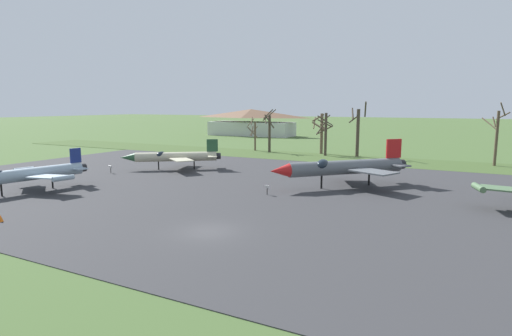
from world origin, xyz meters
name	(u,v)px	position (x,y,z in m)	size (l,w,h in m)	color
ground_plane	(208,232)	(0.00, 0.00, 0.00)	(600.00, 600.00, 0.00)	#425B2D
asphalt_apron	(288,194)	(0.00, 14.39, 0.03)	(92.53, 47.96, 0.05)	#333335
grass_verge_strip	(361,160)	(0.00, 44.37, 0.03)	(152.53, 12.00, 0.06)	#3C5327
jet_fighter_front_left	(343,167)	(3.85, 20.38, 2.29)	(13.02, 13.52, 5.19)	#565B60
info_placard_front_left	(267,189)	(-1.68, 12.96, 0.64)	(0.49, 0.25, 1.05)	black
jet_fighter_front_right	(25,174)	(-24.29, 2.45, 1.92)	(9.81, 13.43, 4.20)	#8EA3B2
jet_fighter_rear_center	(173,157)	(-20.77, 21.85, 1.88)	(12.29, 9.98, 4.24)	#B7B293
info_placard_rear_center	(111,168)	(-26.09, 15.42, 0.69)	(0.63, 0.35, 1.08)	black
bare_tree_far_left	(254,134)	(-22.40, 49.06, 3.37)	(2.44, 2.45, 6.65)	brown
bare_tree_left_of_center	(269,130)	(-18.67, 48.25, 4.22)	(3.11, 3.13, 8.27)	#42382D
bare_tree_center	(321,131)	(-8.91, 50.00, 4.24)	(2.93, 3.57, 7.50)	brown
bare_tree_right_of_center	(325,132)	(-7.21, 47.50, 4.25)	(3.43, 3.50, 7.66)	#42382D
bare_tree_far_right	(358,130)	(-1.72, 48.70, 4.79)	(3.16, 2.97, 9.64)	#42382D
bare_tree_backdrop_extra	(497,135)	(19.25, 47.00, 4.67)	(3.68, 3.68, 9.43)	brown
visitor_building	(251,123)	(-42.98, 85.81, 3.89)	(27.01, 9.21, 7.88)	beige
traffic_cone	(1,219)	(-15.60, -5.45, 0.29)	(0.41, 0.41, 0.59)	orange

